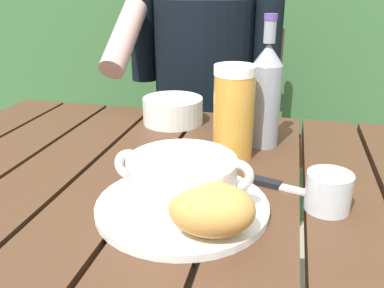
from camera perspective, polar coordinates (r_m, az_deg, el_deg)
The scene contains 12 objects.
dining_table at distance 0.78m, azimuth -1.03°, elevation -12.45°, with size 1.19×0.86×0.75m.
hedge_backdrop at distance 2.15m, azimuth 13.07°, elevation 16.75°, with size 2.88×0.85×2.24m.
chair_near_diner at distance 1.64m, azimuth 2.69°, elevation -0.41°, with size 0.48×0.46×0.91m.
person_eating at distance 1.37m, azimuth 1.21°, elevation 6.44°, with size 0.48×0.47×1.24m.
serving_plate at distance 0.66m, azimuth -1.33°, elevation -8.40°, with size 0.27×0.27×0.01m.
soup_bowl at distance 0.64m, azimuth -1.37°, elevation -4.90°, with size 0.22×0.17×0.08m.
bread_roll at distance 0.57m, azimuth 2.74°, elevation -8.88°, with size 0.13×0.10×0.07m.
beer_glass at distance 0.82m, azimuth 5.69°, elevation 4.32°, with size 0.08×0.08×0.18m.
beer_bottle at distance 0.88m, azimuth 10.01°, elevation 6.75°, with size 0.06×0.06×0.27m.
water_glass_small at distance 0.68m, azimuth 18.08°, elevation -6.16°, with size 0.07×0.07×0.06m.
table_knife at distance 0.74m, azimuth 11.76°, elevation -5.60°, with size 0.14×0.06×0.01m.
diner_bowl at distance 1.04m, azimuth -2.62°, elevation 4.59°, with size 0.15×0.15×0.06m.
Camera 1 is at (0.16, -0.62, 1.09)m, focal length 39.18 mm.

